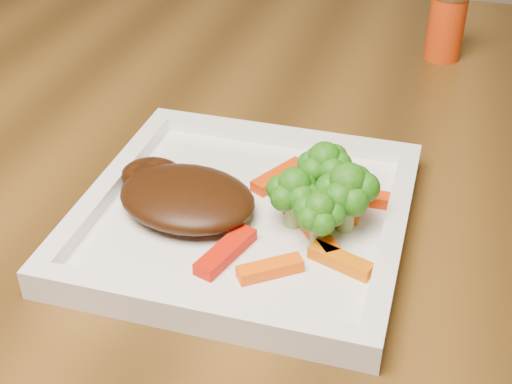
# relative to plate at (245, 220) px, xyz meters

# --- Properties ---
(plate) EXTENTS (0.27, 0.27, 0.01)m
(plate) POSITION_rel_plate_xyz_m (0.00, 0.00, 0.00)
(plate) COLOR white
(plate) RESTS_ON dining_table
(steak) EXTENTS (0.13, 0.11, 0.03)m
(steak) POSITION_rel_plate_xyz_m (-0.05, -0.01, 0.02)
(steak) COLOR #3A1B08
(steak) RESTS_ON plate
(broccoli_0) EXTENTS (0.07, 0.07, 0.07)m
(broccoli_0) POSITION_rel_plate_xyz_m (0.06, 0.04, 0.04)
(broccoli_0) COLOR #216811
(broccoli_0) RESTS_ON plate
(broccoli_1) EXTENTS (0.06, 0.06, 0.06)m
(broccoli_1) POSITION_rel_plate_xyz_m (0.08, 0.01, 0.04)
(broccoli_1) COLOR #297012
(broccoli_1) RESTS_ON plate
(broccoli_2) EXTENTS (0.06, 0.06, 0.06)m
(broccoli_2) POSITION_rel_plate_xyz_m (0.07, -0.02, 0.04)
(broccoli_2) COLOR #276F12
(broccoli_2) RESTS_ON plate
(broccoli_3) EXTENTS (0.06, 0.06, 0.06)m
(broccoli_3) POSITION_rel_plate_xyz_m (0.04, -0.00, 0.04)
(broccoli_3) COLOR #145F0F
(broccoli_3) RESTS_ON plate
(carrot_0) EXTENTS (0.05, 0.04, 0.01)m
(carrot_0) POSITION_rel_plate_xyz_m (0.04, -0.07, 0.01)
(carrot_0) COLOR #FF5704
(carrot_0) RESTS_ON plate
(carrot_1) EXTENTS (0.05, 0.03, 0.01)m
(carrot_1) POSITION_rel_plate_xyz_m (0.09, -0.04, 0.01)
(carrot_1) COLOR #D56103
(carrot_1) RESTS_ON plate
(carrot_2) EXTENTS (0.04, 0.07, 0.01)m
(carrot_2) POSITION_rel_plate_xyz_m (0.00, -0.06, 0.01)
(carrot_2) COLOR red
(carrot_2) RESTS_ON plate
(carrot_3) EXTENTS (0.05, 0.02, 0.01)m
(carrot_3) POSITION_rel_plate_xyz_m (0.10, 0.05, 0.01)
(carrot_3) COLOR #ED3E03
(carrot_3) RESTS_ON plate
(carrot_4) EXTENTS (0.04, 0.06, 0.01)m
(carrot_4) POSITION_rel_plate_xyz_m (0.02, 0.06, 0.01)
(carrot_4) COLOR #D23A03
(carrot_4) RESTS_ON plate
(carrot_5) EXTENTS (0.04, 0.05, 0.01)m
(carrot_5) POSITION_rel_plate_xyz_m (0.07, -0.02, 0.01)
(carrot_5) COLOR #F14403
(carrot_5) RESTS_ON plate
(carrot_6) EXTENTS (0.06, 0.02, 0.01)m
(carrot_6) POSITION_rel_plate_xyz_m (0.06, 0.02, 0.01)
(carrot_6) COLOR #FF5704
(carrot_6) RESTS_ON plate
(spice_shaker) EXTENTS (0.05, 0.05, 0.09)m
(spice_shaker) POSITION_rel_plate_xyz_m (0.14, 0.41, 0.04)
(spice_shaker) COLOR red
(spice_shaker) RESTS_ON dining_table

